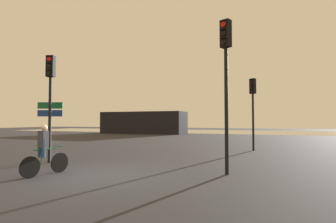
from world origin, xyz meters
TOP-DOWN VIEW (x-y plane):
  - ground_plane at (0.00, 0.00)m, footprint 120.00×120.00m
  - water_strip at (0.00, 36.80)m, footprint 80.00×16.00m
  - distant_building at (-11.56, 26.80)m, footprint 12.00×4.00m
  - traffic_light_far_right at (4.24, 9.29)m, footprint 0.40×0.42m
  - traffic_light_near_left at (-3.47, 1.51)m, footprint 0.37×0.39m
  - traffic_light_near_right at (3.80, 1.68)m, footprint 0.39×0.41m
  - direction_sign_post at (-3.79, 1.86)m, footprint 1.05×0.39m
  - cyclist at (-1.61, -0.54)m, footprint 0.49×1.69m

SIDE VIEW (x-z plane):
  - ground_plane at x=0.00m, z-range 0.00..0.00m
  - water_strip at x=0.00m, z-range 0.00..0.01m
  - cyclist at x=-1.61m, z-range 0.01..1.63m
  - distant_building at x=-11.56m, z-range 0.00..3.06m
  - direction_sign_post at x=-3.79m, z-range 0.49..3.09m
  - traffic_light_far_right at x=4.24m, z-range 0.84..5.09m
  - traffic_light_near_left at x=-3.47m, z-range 0.87..5.36m
  - traffic_light_near_right at x=3.80m, z-range 0.95..6.00m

